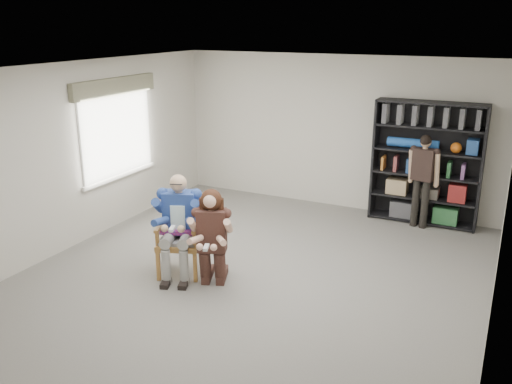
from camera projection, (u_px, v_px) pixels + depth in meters
The scene contains 8 objects.
room_shell at pixel (250, 181), 6.95m from camera, with size 6.00×7.00×2.80m, color beige, non-canonical shape.
floor at pixel (250, 279), 7.37m from camera, with size 6.00×7.00×0.01m, color slate.
window_left at pixel (118, 130), 8.97m from camera, with size 0.16×2.00×1.75m, color white, non-canonical shape.
armchair at pixel (180, 236), 7.39m from camera, with size 0.64×0.61×1.10m, color #AB8134, non-canonical shape.
seated_man at pixel (179, 225), 7.34m from camera, with size 0.61×0.86×1.43m, color navy, non-canonical shape.
kneeling_woman at pixel (212, 240), 7.02m from camera, with size 0.55×0.88×1.30m, color #391C19, non-canonical shape.
bookshelf at pixel (426, 164), 9.15m from camera, with size 1.80×0.38×2.10m, color black, non-canonical shape.
standing_man at pixel (422, 182), 9.01m from camera, with size 0.49×0.27×1.60m, color black, non-canonical shape.
Camera 1 is at (3.00, -5.95, 3.37)m, focal length 38.00 mm.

